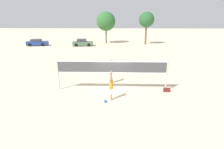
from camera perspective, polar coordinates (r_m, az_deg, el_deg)
name	(u,v)px	position (r m, az deg, el deg)	size (l,w,h in m)	color
ground_plane	(112,90)	(13.96, 0.00, -5.06)	(200.00, 200.00, 0.00)	beige
volleyball_net	(112,69)	(13.40, 0.00, 1.68)	(8.55, 0.12, 2.35)	beige
player_spiker	(111,85)	(11.94, -0.31, -3.57)	(0.28, 0.69, 2.04)	tan
player_blocker	(111,71)	(15.06, -0.41, 1.15)	(0.28, 0.70, 2.12)	#8C664C
volleyball	(105,101)	(11.94, -2.23, -8.61)	(0.21, 0.21, 0.21)	blue
gear_bag	(167,90)	(14.25, 17.39, -4.80)	(0.48, 0.24, 0.29)	maroon
parked_car_near	(83,43)	(37.96, -9.54, 10.17)	(4.30, 2.25, 1.45)	#4C6B4C
parked_car_mid	(37,43)	(40.99, -23.21, 9.53)	(4.40, 2.26, 1.40)	navy
tree_left_cluster	(147,20)	(40.58, 11.24, 17.11)	(3.32, 3.32, 6.99)	brown
tree_right_cluster	(106,21)	(41.74, -1.98, 16.93)	(4.30, 4.30, 7.09)	brown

